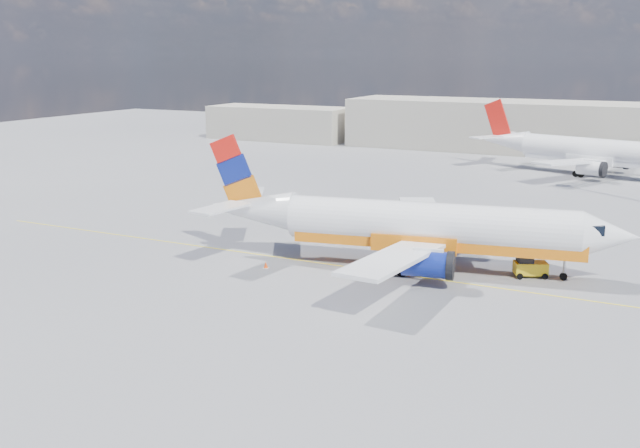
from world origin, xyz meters
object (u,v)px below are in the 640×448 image
at_px(gse_tug, 529,266).
at_px(traffic_cone, 266,265).
at_px(main_jet, 416,226).
at_px(second_jet, 594,152).

bearing_deg(gse_tug, traffic_cone, 175.09).
xyz_separation_m(main_jet, traffic_cone, (-9.89, -4.86, -2.93)).
bearing_deg(traffic_cone, gse_tug, 19.81).
bearing_deg(main_jet, second_jet, 71.39).
height_order(main_jet, second_jet, main_jet).
xyz_separation_m(main_jet, gse_tug, (7.95, 1.56, -2.42)).
xyz_separation_m(second_jet, gse_tug, (0.59, -47.71, -2.35)).
xyz_separation_m(main_jet, second_jet, (7.36, 49.28, -0.07)).
distance_m(main_jet, gse_tug, 8.46).
height_order(main_jet, traffic_cone, main_jet).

